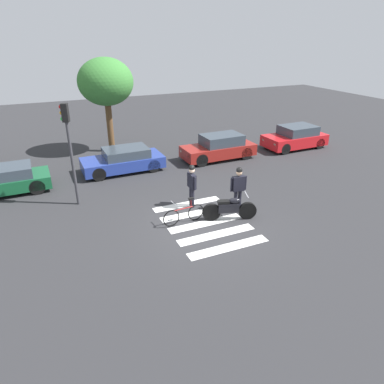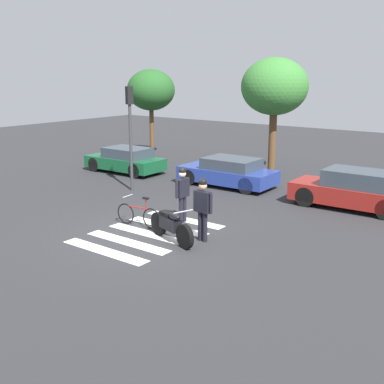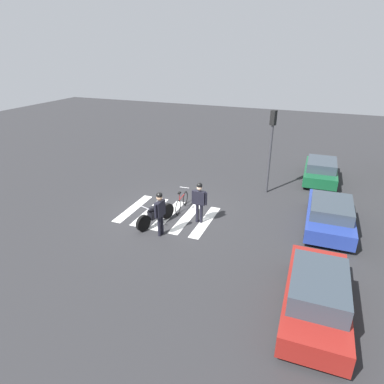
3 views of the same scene
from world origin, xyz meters
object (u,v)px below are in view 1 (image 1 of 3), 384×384
(police_motorcycle, at_px, (229,209))
(car_red_convertible, at_px, (295,137))
(car_green_compact, at_px, (4,181))
(traffic_light_pole, at_px, (69,139))
(leaning_bicycle, at_px, (184,214))
(officer_by_motorcycle, at_px, (238,185))
(officer_on_foot, at_px, (192,183))
(car_blue_hatchback, at_px, (124,160))
(car_maroon_wagon, at_px, (219,148))

(police_motorcycle, distance_m, car_red_convertible, 10.65)
(car_green_compact, relative_size, traffic_light_pole, 0.94)
(leaning_bicycle, bearing_deg, officer_by_motorcycle, 2.72)
(officer_by_motorcycle, height_order, traffic_light_pole, traffic_light_pole)
(car_green_compact, bearing_deg, officer_on_foot, -33.05)
(police_motorcycle, height_order, leaning_bicycle, police_motorcycle)
(car_red_convertible, bearing_deg, leaning_bicycle, -149.03)
(leaning_bicycle, distance_m, car_red_convertible, 11.80)
(officer_by_motorcycle, xyz_separation_m, traffic_light_pole, (-5.90, 3.22, 1.74))
(police_motorcycle, bearing_deg, car_red_convertible, 37.85)
(police_motorcycle, relative_size, car_blue_hatchback, 0.49)
(leaning_bicycle, bearing_deg, car_green_compact, 137.22)
(car_red_convertible, bearing_deg, car_blue_hatchback, 178.29)
(police_motorcycle, height_order, traffic_light_pole, traffic_light_pole)
(leaning_bicycle, distance_m, traffic_light_pole, 5.42)
(car_green_compact, height_order, car_blue_hatchback, car_blue_hatchback)
(officer_on_foot, bearing_deg, leaning_bicycle, -125.66)
(police_motorcycle, distance_m, officer_by_motorcycle, 1.10)
(officer_on_foot, height_order, officer_by_motorcycle, officer_by_motorcycle)
(police_motorcycle, distance_m, car_maroon_wagon, 7.23)
(car_green_compact, distance_m, car_blue_hatchback, 5.61)
(officer_on_foot, relative_size, car_blue_hatchback, 0.44)
(police_motorcycle, distance_m, officer_on_foot, 1.95)
(car_green_compact, bearing_deg, officer_by_motorcycle, -33.28)
(police_motorcycle, xyz_separation_m, leaning_bicycle, (-1.71, 0.46, -0.10))
(officer_on_foot, bearing_deg, car_blue_hatchback, 106.90)
(leaning_bicycle, relative_size, car_blue_hatchback, 0.41)
(officer_by_motorcycle, relative_size, car_green_compact, 0.47)
(leaning_bicycle, height_order, officer_by_motorcycle, officer_by_motorcycle)
(police_motorcycle, distance_m, car_green_compact, 10.21)
(traffic_light_pole, bearing_deg, car_maroon_wagon, 18.58)
(leaning_bicycle, xyz_separation_m, officer_by_motorcycle, (2.41, 0.11, 0.72))
(car_maroon_wagon, bearing_deg, officer_by_motorcycle, -111.20)
(car_maroon_wagon, height_order, traffic_light_pole, traffic_light_pole)
(officer_by_motorcycle, distance_m, car_green_compact, 10.45)
(police_motorcycle, height_order, car_blue_hatchback, car_blue_hatchback)
(officer_by_motorcycle, distance_m, car_maroon_wagon, 6.43)
(leaning_bicycle, distance_m, officer_by_motorcycle, 2.52)
(car_green_compact, xyz_separation_m, car_red_convertible, (16.43, 0.22, 0.07))
(officer_on_foot, height_order, car_maroon_wagon, officer_on_foot)
(leaning_bicycle, height_order, officer_on_foot, officer_on_foot)
(car_blue_hatchback, bearing_deg, traffic_light_pole, -132.01)
(leaning_bicycle, bearing_deg, officer_on_foot, 54.34)
(car_blue_hatchback, distance_m, traffic_light_pole, 4.69)
(leaning_bicycle, distance_m, car_green_compact, 8.61)
(leaning_bicycle, relative_size, officer_on_foot, 0.93)
(car_green_compact, xyz_separation_m, car_maroon_wagon, (11.05, 0.25, 0.08))
(car_blue_hatchback, xyz_separation_m, car_red_convertible, (10.85, -0.32, 0.07))
(police_motorcycle, distance_m, leaning_bicycle, 1.77)
(officer_on_foot, bearing_deg, police_motorcycle, -62.43)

